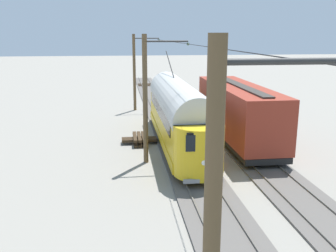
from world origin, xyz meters
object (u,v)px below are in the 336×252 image
Objects in this scene: catenary_pole_mid_near at (146,98)px; track_end_bumper at (211,114)px; boxcar_adjacent at (237,111)px; catenary_pole_foreground at (135,71)px; vintage_streetcar at (178,112)px; switch_stand at (226,109)px; spare_tie_stack at (139,139)px.

catenary_pole_mid_near is 13.30m from track_end_bumper.
boxcar_adjacent reaches higher than track_end_bumper.
catenary_pole_foreground is 8.70m from track_end_bumper.
catenary_pole_foreground is (6.51, -12.13, 1.66)m from boxcar_adjacent.
track_end_bumper is (-4.16, -7.64, -1.85)m from vintage_streetcar.
boxcar_adjacent is (-4.16, -0.14, -0.09)m from vintage_streetcar.
boxcar_adjacent reaches higher than switch_stand.
vintage_streetcar is 4.45m from catenary_pole_mid_near.
vintage_streetcar is 2.19× the size of catenary_pole_foreground.
catenary_pole_mid_near is 5.95× the size of switch_stand.
catenary_pole_foreground reaches higher than boxcar_adjacent.
catenary_pole_foreground is 12.24m from spare_tie_stack.
vintage_streetcar is 10.22m from switch_stand.
catenary_pole_mid_near is at bearing 93.61° from spare_tie_stack.
track_end_bumper is at bearing 144.56° from catenary_pole_foreground.
catenary_pole_mid_near is (0.00, 15.71, 0.00)m from catenary_pole_foreground.
boxcar_adjacent is 7.04m from spare_tie_stack.
catenary_pole_mid_near is 14.61m from switch_stand.
vintage_streetcar is 1.35× the size of boxcar_adjacent.
switch_stand is (-1.55, -8.19, -1.46)m from boxcar_adjacent.
track_end_bumper is at bearing 24.47° from switch_stand.
switch_stand is 11.39m from spare_tie_stack.
catenary_pole_mid_near is at bearing 55.60° from vintage_streetcar.
vintage_streetcar is 4.16m from boxcar_adjacent.
track_end_bumper reaches higher than spare_tie_stack.
catenary_pole_mid_near reaches higher than vintage_streetcar.
switch_stand is (-8.06, 3.94, -3.12)m from catenary_pole_foreground.
spare_tie_stack is (2.61, -0.56, -1.98)m from vintage_streetcar.
track_end_bumper is at bearing -90.03° from boxcar_adjacent.
switch_stand is (-8.06, -11.78, -3.12)m from catenary_pole_mid_near.
boxcar_adjacent is at bearing -178.03° from vintage_streetcar.
catenary_pole_mid_near is 3.06× the size of spare_tie_stack.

